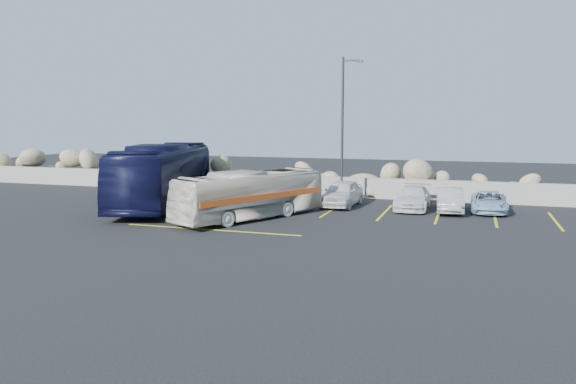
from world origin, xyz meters
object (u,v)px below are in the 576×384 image
(vintage_bus, at_px, (251,195))
(car_d, at_px, (489,202))
(lamppost, at_px, (343,126))
(tour_coach, at_px, (164,175))
(car_c, at_px, (413,198))
(car_b, at_px, (450,200))
(car_a, at_px, (342,193))

(vintage_bus, bearing_deg, car_d, 52.83)
(lamppost, distance_m, tour_coach, 10.15)
(car_c, distance_m, car_d, 3.75)
(vintage_bus, xyz_separation_m, car_c, (6.93, 5.27, -0.54))
(car_c, bearing_deg, car_b, -10.34)
(lamppost, xyz_separation_m, tour_coach, (-9.05, -3.77, -2.63))
(tour_coach, relative_size, car_c, 2.93)
(car_a, bearing_deg, car_c, 3.16)
(tour_coach, height_order, car_a, tour_coach)
(lamppost, relative_size, car_c, 1.97)
(car_a, xyz_separation_m, car_b, (5.61, -0.30, -0.10))
(car_b, xyz_separation_m, car_d, (1.89, 0.57, -0.08))
(tour_coach, distance_m, car_c, 13.34)
(car_c, bearing_deg, car_d, 3.65)
(vintage_bus, height_order, car_c, vintage_bus)
(lamppost, xyz_separation_m, car_a, (0.21, -1.05, -3.60))
(vintage_bus, bearing_deg, tour_coach, -176.72)
(car_b, distance_m, car_d, 1.97)
(car_b, xyz_separation_m, car_c, (-1.86, 0.35, -0.01))
(car_c, height_order, car_d, car_c)
(vintage_bus, height_order, car_d, vintage_bus)
(car_a, height_order, car_d, car_a)
(car_b, bearing_deg, lamppost, 162.51)
(lamppost, height_order, tour_coach, lamppost)
(tour_coach, relative_size, car_d, 3.21)
(vintage_bus, xyz_separation_m, tour_coach, (-6.08, 2.50, 0.53))
(tour_coach, xyz_separation_m, car_b, (14.86, 2.42, -1.07))
(lamppost, xyz_separation_m, car_b, (5.81, -1.34, -3.70))
(tour_coach, xyz_separation_m, car_c, (13.01, 2.78, -1.07))
(vintage_bus, height_order, tour_coach, tour_coach)
(car_b, height_order, car_c, car_b)
(tour_coach, bearing_deg, car_a, 0.67)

